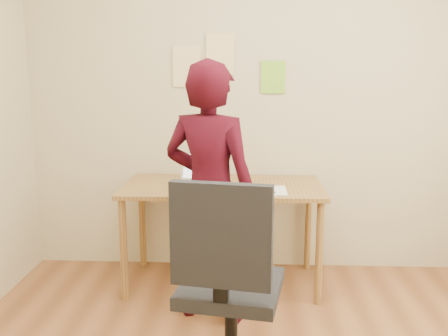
{
  "coord_description": "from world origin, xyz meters",
  "views": [
    {
      "loc": [
        -0.08,
        -2.05,
        1.56
      ],
      "look_at": [
        -0.22,
        0.95,
        0.95
      ],
      "focal_mm": 40.0,
      "sensor_mm": 36.0,
      "label": 1
    }
  ],
  "objects_px": {
    "desk": "(223,197)",
    "person": "(210,194)",
    "laptop": "(197,178)",
    "phone": "(268,191)",
    "office_chair": "(228,301)"
  },
  "relations": [
    {
      "from": "desk",
      "to": "person",
      "type": "xyz_separation_m",
      "value": [
        -0.05,
        -0.5,
        0.15
      ]
    },
    {
      "from": "laptop",
      "to": "person",
      "type": "relative_size",
      "value": 0.23
    },
    {
      "from": "person",
      "to": "phone",
      "type": "bearing_deg",
      "value": -118.59
    },
    {
      "from": "desk",
      "to": "person",
      "type": "height_order",
      "value": "person"
    },
    {
      "from": "laptop",
      "to": "phone",
      "type": "xyz_separation_m",
      "value": [
        0.49,
        -0.16,
        -0.04
      ]
    },
    {
      "from": "person",
      "to": "laptop",
      "type": "bearing_deg",
      "value": -56.03
    },
    {
      "from": "desk",
      "to": "phone",
      "type": "height_order",
      "value": "phone"
    },
    {
      "from": "phone",
      "to": "laptop",
      "type": "bearing_deg",
      "value": 146.71
    },
    {
      "from": "office_chair",
      "to": "laptop",
      "type": "bearing_deg",
      "value": 112.34
    },
    {
      "from": "laptop",
      "to": "office_chair",
      "type": "bearing_deg",
      "value": -61.89
    },
    {
      "from": "desk",
      "to": "office_chair",
      "type": "bearing_deg",
      "value": -85.97
    },
    {
      "from": "desk",
      "to": "office_chair",
      "type": "relative_size",
      "value": 1.3
    },
    {
      "from": "laptop",
      "to": "office_chair",
      "type": "xyz_separation_m",
      "value": [
        0.26,
        -1.2,
        -0.33
      ]
    },
    {
      "from": "office_chair",
      "to": "person",
      "type": "xyz_separation_m",
      "value": [
        -0.14,
        0.71,
        0.34
      ]
    },
    {
      "from": "laptop",
      "to": "person",
      "type": "xyz_separation_m",
      "value": [
        0.12,
        -0.49,
        0.01
      ]
    }
  ]
}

